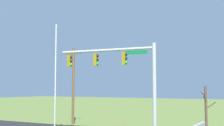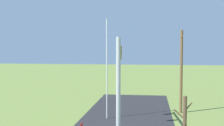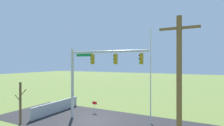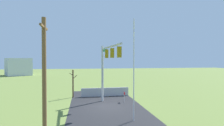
% 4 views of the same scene
% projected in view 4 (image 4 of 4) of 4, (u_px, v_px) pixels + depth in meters
% --- Properties ---
extents(ground_plane, '(160.00, 160.00, 0.00)m').
position_uv_depth(ground_plane, '(106.00, 106.00, 19.86)').
color(ground_plane, olive).
extents(road_surface, '(28.00, 8.00, 0.01)m').
position_uv_depth(road_surface, '(112.00, 118.00, 15.91)').
color(road_surface, '#232326').
rests_on(road_surface, ground_plane).
extents(sidewalk_corner, '(6.00, 6.00, 0.01)m').
position_uv_depth(sidewalk_corner, '(102.00, 99.00, 23.31)').
color(sidewalk_corner, '#B7B5AD').
rests_on(sidewalk_corner, ground_plane).
extents(retaining_fence, '(0.20, 6.76, 1.21)m').
position_uv_depth(retaining_fence, '(105.00, 92.00, 25.21)').
color(retaining_fence, '#A8A8AD').
rests_on(retaining_fence, ground_plane).
extents(signal_mast, '(7.81, 1.00, 6.95)m').
position_uv_depth(signal_mast, '(107.00, 62.00, 19.98)').
color(signal_mast, '#B2B5BA').
rests_on(signal_mast, ground_plane).
extents(flagpole, '(0.10, 0.10, 8.73)m').
position_uv_depth(flagpole, '(134.00, 70.00, 15.11)').
color(flagpole, silver).
rests_on(flagpole, ground_plane).
extents(utility_pole, '(1.90, 0.26, 7.84)m').
position_uv_depth(utility_pole, '(44.00, 78.00, 10.91)').
color(utility_pole, brown).
rests_on(utility_pole, ground_plane).
extents(bare_tree, '(1.27, 1.02, 3.82)m').
position_uv_depth(bare_tree, '(73.00, 83.00, 24.40)').
color(bare_tree, brown).
rests_on(bare_tree, ground_plane).
extents(open_sign, '(0.56, 0.04, 1.22)m').
position_uv_depth(open_sign, '(124.00, 95.00, 21.75)').
color(open_sign, silver).
rests_on(open_sign, ground_plane).
extents(distant_building, '(10.23, 9.90, 5.63)m').
position_uv_depth(distant_building, '(18.00, 67.00, 58.26)').
color(distant_building, silver).
rests_on(distant_building, ground_plane).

